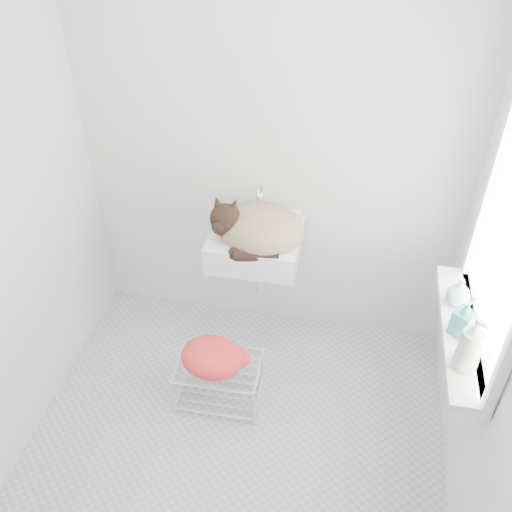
% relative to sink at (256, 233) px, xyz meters
% --- Properties ---
extents(floor, '(2.20, 2.00, 0.02)m').
position_rel_sink_xyz_m(floor, '(0.04, -0.74, -0.85)').
color(floor, '#B8BDC0').
rests_on(floor, ground).
extents(back_wall, '(2.20, 0.02, 2.50)m').
position_rel_sink_xyz_m(back_wall, '(0.04, 0.26, 0.40)').
color(back_wall, silver).
rests_on(back_wall, ground).
extents(window_glass, '(0.01, 0.80, 1.00)m').
position_rel_sink_xyz_m(window_glass, '(1.12, -0.54, 0.50)').
color(window_glass, white).
rests_on(window_glass, right_wall).
extents(window_frame, '(0.04, 0.90, 1.10)m').
position_rel_sink_xyz_m(window_frame, '(1.11, -0.54, 0.50)').
color(window_frame, white).
rests_on(window_frame, right_wall).
extents(windowsill, '(0.16, 0.88, 0.04)m').
position_rel_sink_xyz_m(windowsill, '(1.05, -0.54, -0.02)').
color(windowsill, white).
rests_on(windowsill, right_wall).
extents(sink, '(0.50, 0.44, 0.20)m').
position_rel_sink_xyz_m(sink, '(0.00, 0.00, 0.00)').
color(sink, white).
rests_on(sink, back_wall).
extents(faucet, '(0.18, 0.13, 0.18)m').
position_rel_sink_xyz_m(faucet, '(0.00, 0.18, 0.14)').
color(faucet, silver).
rests_on(faucet, sink).
extents(cat, '(0.52, 0.44, 0.31)m').
position_rel_sink_xyz_m(cat, '(0.01, -0.02, 0.04)').
color(cat, tan).
rests_on(cat, sink).
extents(wire_rack, '(0.46, 0.33, 0.27)m').
position_rel_sink_xyz_m(wire_rack, '(-0.12, -0.48, -0.70)').
color(wire_rack, silver).
rests_on(wire_rack, floor).
extents(towel, '(0.40, 0.31, 0.15)m').
position_rel_sink_xyz_m(towel, '(-0.14, -0.49, -0.55)').
color(towel, '#FB431D').
rests_on(towel, wire_rack).
extents(bottle_a, '(0.12, 0.12, 0.23)m').
position_rel_sink_xyz_m(bottle_a, '(1.04, -0.77, 0.00)').
color(bottle_a, silver).
rests_on(bottle_a, windowsill).
extents(bottle_b, '(0.12, 0.12, 0.19)m').
position_rel_sink_xyz_m(bottle_b, '(1.04, -0.57, 0.00)').
color(bottle_b, teal).
rests_on(bottle_b, windowsill).
extents(bottle_c, '(0.13, 0.13, 0.14)m').
position_rel_sink_xyz_m(bottle_c, '(1.04, -0.37, 0.00)').
color(bottle_c, white).
rests_on(bottle_c, windowsill).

